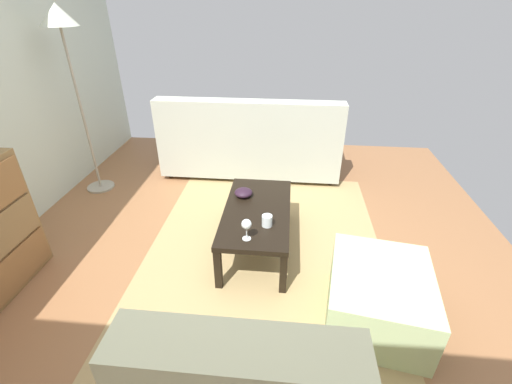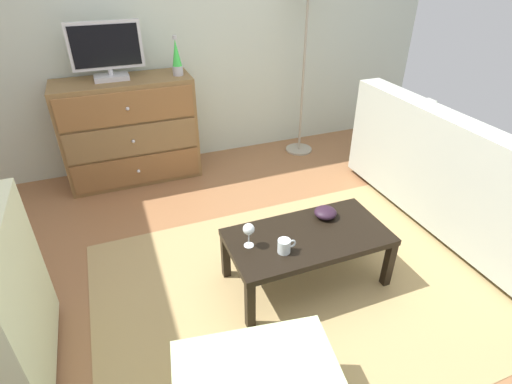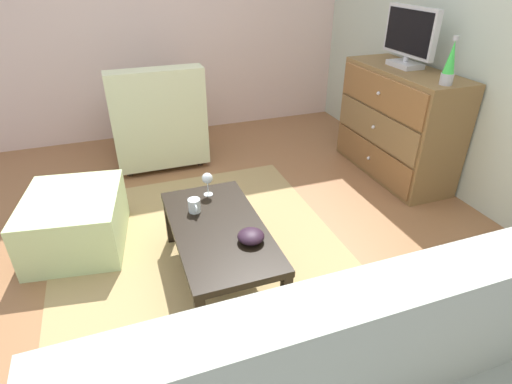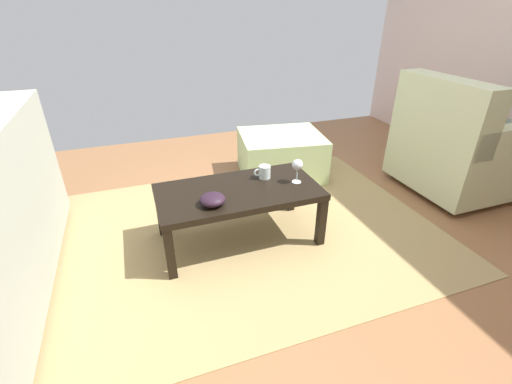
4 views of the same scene
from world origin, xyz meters
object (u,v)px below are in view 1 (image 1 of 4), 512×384
Objects in this scene: mug at (267,220)px; bowl_decorative at (243,193)px; ottoman at (378,297)px; coffee_table at (257,214)px; couch_large at (251,143)px; standing_lamp at (63,35)px; wine_glass at (246,225)px.

mug is 0.77× the size of bowl_decorative.
mug reaches higher than ottoman.
mug is (-0.21, -0.09, 0.09)m from coffee_table.
couch_large is (1.26, 0.07, -0.06)m from bowl_decorative.
standing_lamp reaches higher than coffee_table.
mug is at bearing -119.33° from standing_lamp.
standing_lamp is at bearing 60.14° from ottoman.
standing_lamp is (1.23, 1.76, 1.03)m from wine_glass.
bowl_decorative is 2.11m from standing_lamp.
bowl_decorative is at bearing 29.69° from mug.
coffee_table is 0.41m from wine_glass.
wine_glass is 0.22× the size of ottoman.
ottoman is at bearing -119.86° from standing_lamp.
ottoman is at bearing -131.29° from bowl_decorative.
bowl_decorative is 1.29m from ottoman.
couch_large reaches higher than coffee_table.
bowl_decorative is (0.19, 0.13, 0.08)m from coffee_table.
bowl_decorative is 0.07× the size of couch_large.
wine_glass is 0.95m from ottoman.
standing_lamp reaches higher than couch_large.
mug is at bearing -36.41° from wine_glass.
standing_lamp reaches higher than ottoman.
standing_lamp is (1.06, 1.89, 1.11)m from mug.
wine_glass is at bearing -170.08° from bowl_decorative.
ottoman is at bearing -153.86° from couch_large.
coffee_table is at bearing -145.16° from bowl_decorative.
mug is 0.06× the size of standing_lamp.
mug reaches higher than bowl_decorative.
wine_glass reaches higher than mug.
mug is at bearing -155.68° from coffee_table.
standing_lamp reaches higher than wine_glass.
coffee_table is 1.47m from couch_large.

